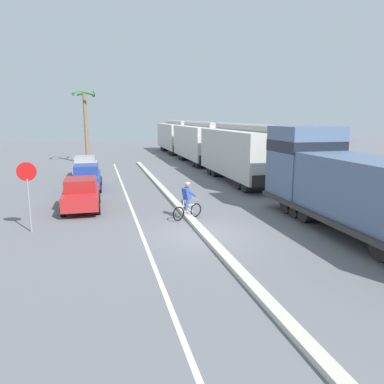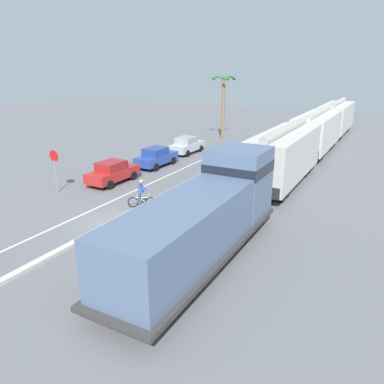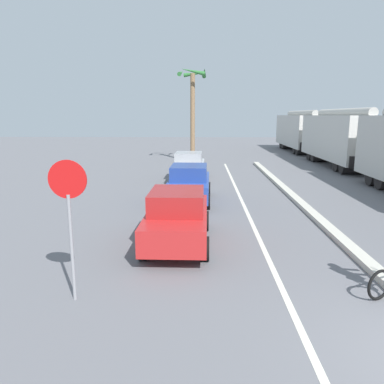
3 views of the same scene
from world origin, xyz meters
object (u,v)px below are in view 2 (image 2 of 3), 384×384
(locomotive, at_px, (207,217))
(parked_car_red, at_px, (113,172))
(parked_car_silver, at_px, (187,145))
(palm_tree_near, at_px, (224,95))
(hopper_car_trailing, at_px, (336,118))
(cyclist, at_px, (141,195))
(hopper_car_lead, at_px, (284,156))
(hopper_car_middle, at_px, (317,132))
(parked_car_blue, at_px, (156,157))
(stop_sign, at_px, (55,163))

(locomotive, height_order, parked_car_red, locomotive)
(parked_car_silver, height_order, palm_tree_near, palm_tree_near)
(hopper_car_trailing, height_order, parked_car_red, hopper_car_trailing)
(hopper_car_trailing, relative_size, cyclist, 6.18)
(parked_car_silver, relative_size, palm_tree_near, 0.58)
(parked_car_silver, height_order, cyclist, cyclist)
(hopper_car_lead, height_order, hopper_car_trailing, same)
(hopper_car_middle, xyz_separation_m, palm_tree_near, (-10.87, 2.16, 2.94))
(palm_tree_near, bearing_deg, locomotive, -67.25)
(hopper_car_lead, height_order, cyclist, hopper_car_lead)
(hopper_car_trailing, distance_m, parked_car_blue, 25.83)
(locomotive, xyz_separation_m, hopper_car_middle, (0.00, 23.76, 0.28))
(parked_car_red, relative_size, parked_car_silver, 0.99)
(locomotive, height_order, hopper_car_trailing, locomotive)
(hopper_car_lead, height_order, stop_sign, hopper_car_lead)
(locomotive, distance_m, hopper_car_middle, 23.76)
(parked_car_red, height_order, cyclist, cyclist)
(hopper_car_lead, distance_m, palm_tree_near, 17.78)
(hopper_car_trailing, distance_m, parked_car_red, 30.90)
(parked_car_blue, relative_size, palm_tree_near, 0.58)
(hopper_car_lead, xyz_separation_m, parked_car_red, (-10.82, -5.72, -1.26))
(stop_sign, bearing_deg, locomotive, -13.23)
(parked_car_red, bearing_deg, cyclist, -32.88)
(hopper_car_middle, relative_size, stop_sign, 3.68)
(cyclist, distance_m, palm_tree_near, 23.46)
(parked_car_red, height_order, parked_car_blue, same)
(hopper_car_middle, relative_size, palm_tree_near, 1.46)
(parked_car_silver, bearing_deg, hopper_car_middle, 29.97)
(parked_car_blue, xyz_separation_m, parked_car_silver, (-0.21, 5.61, 0.00))
(hopper_car_trailing, height_order, parked_car_silver, hopper_car_trailing)
(hopper_car_lead, xyz_separation_m, hopper_car_middle, (0.00, 11.60, 0.00))
(hopper_car_lead, height_order, parked_car_blue, hopper_car_lead)
(parked_car_red, bearing_deg, hopper_car_middle, 58.00)
(stop_sign, bearing_deg, palm_tree_near, 85.41)
(stop_sign, distance_m, palm_tree_near, 23.20)
(locomotive, bearing_deg, palm_tree_near, 112.75)
(parked_car_blue, relative_size, cyclist, 2.47)
(hopper_car_middle, relative_size, parked_car_red, 2.51)
(cyclist, bearing_deg, hopper_car_trailing, 79.32)
(parked_car_red, distance_m, parked_car_silver, 11.05)
(parked_car_blue, bearing_deg, hopper_car_trailing, 65.56)
(palm_tree_near, bearing_deg, cyclist, -77.93)
(hopper_car_trailing, relative_size, parked_car_silver, 2.50)
(locomotive, distance_m, parked_car_red, 12.63)
(parked_car_silver, bearing_deg, cyclist, -71.08)
(hopper_car_lead, bearing_deg, parked_car_red, -152.14)
(hopper_car_middle, xyz_separation_m, cyclist, (-6.04, -20.41, -1.26))
(stop_sign, xyz_separation_m, palm_tree_near, (1.84, 22.93, 2.99))
(parked_car_red, relative_size, palm_tree_near, 0.58)
(stop_sign, bearing_deg, parked_car_blue, 77.10)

